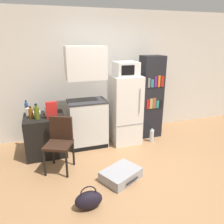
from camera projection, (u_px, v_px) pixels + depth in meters
name	position (u px, v px, depth m)	size (l,w,h in m)	color
ground_plane	(149.00, 175.00, 3.53)	(24.00, 24.00, 0.00)	#A3754C
wall_back	(120.00, 73.00, 4.96)	(6.40, 0.10, 2.68)	silver
side_table	(46.00, 135.00, 4.10)	(0.72, 0.66, 0.75)	black
kitchen_hutch	(87.00, 103.00, 4.26)	(0.75, 0.50, 1.97)	silver
refrigerator	(125.00, 110.00, 4.50)	(0.58, 0.61, 1.40)	white
microwave	(126.00, 69.00, 4.23)	(0.44, 0.43, 0.27)	silver
bookshelf	(151.00, 97.00, 4.73)	(0.45, 0.37, 1.77)	black
bottle_milk_white	(28.00, 112.00, 3.97)	(0.09, 0.09, 0.19)	white
bottle_olive_oil	(37.00, 113.00, 3.81)	(0.09, 0.09, 0.28)	#566619
bottle_blue_soda	(27.00, 108.00, 4.12)	(0.06, 0.06, 0.25)	#1E47A3
bottle_clear_short	(47.00, 111.00, 4.00)	(0.08, 0.08, 0.22)	silver
bottle_amber_beer	(31.00, 113.00, 3.86)	(0.08, 0.08, 0.22)	brown
bowl	(36.00, 113.00, 4.09)	(0.16, 0.16, 0.04)	silver
cereal_box	(52.00, 110.00, 3.84)	(0.19, 0.07, 0.30)	red
chair	(60.00, 139.00, 3.57)	(0.53, 0.53, 0.89)	black
suitcase_large_flat	(121.00, 175.00, 3.41)	(0.71, 0.64, 0.16)	#99999E
handbag	(89.00, 200.00, 2.81)	(0.36, 0.20, 0.33)	black
water_bottle_front	(152.00, 135.00, 4.64)	(0.09, 0.09, 0.34)	silver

